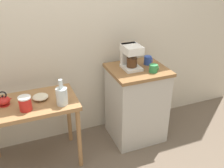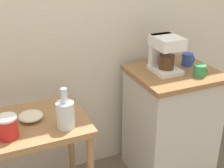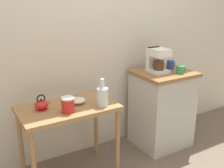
# 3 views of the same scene
# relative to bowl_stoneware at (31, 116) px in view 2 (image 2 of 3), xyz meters

# --- Properties ---
(wooden_table) EXTENTS (0.88, 0.53, 0.73)m
(wooden_table) POSITION_rel_bowl_stoneware_xyz_m (-0.11, -0.02, -0.13)
(wooden_table) COLOR #9E7044
(wooden_table) RESTS_ON ground_plane
(kitchen_counter) EXTENTS (0.61, 0.55, 0.88)m
(kitchen_counter) POSITION_rel_bowl_stoneware_xyz_m (1.05, 0.01, -0.31)
(kitchen_counter) COLOR #BCB7AD
(kitchen_counter) RESTS_ON ground_plane
(bowl_stoneware) EXTENTS (0.15, 0.15, 0.05)m
(bowl_stoneware) POSITION_rel_bowl_stoneware_xyz_m (0.00, 0.00, 0.00)
(bowl_stoneware) COLOR beige
(bowl_stoneware) RESTS_ON wooden_table
(glass_carafe_vase) EXTENTS (0.11, 0.11, 0.25)m
(glass_carafe_vase) POSITION_rel_bowl_stoneware_xyz_m (0.18, -0.16, 0.06)
(glass_carafe_vase) COLOR silver
(glass_carafe_vase) RESTS_ON wooden_table
(canister_enamel) EXTENTS (0.11, 0.11, 0.13)m
(canister_enamel) POSITION_rel_bowl_stoneware_xyz_m (-0.15, -0.14, 0.04)
(canister_enamel) COLOR red
(canister_enamel) RESTS_ON wooden_table
(coffee_maker) EXTENTS (0.18, 0.22, 0.26)m
(coffee_maker) POSITION_rel_bowl_stoneware_xyz_m (0.97, 0.05, 0.27)
(coffee_maker) COLOR white
(coffee_maker) RESTS_ON kitchen_counter
(mug_blue) EXTENTS (0.09, 0.08, 0.09)m
(mug_blue) POSITION_rel_bowl_stoneware_xyz_m (1.20, 0.07, 0.17)
(mug_blue) COLOR #2D4CAD
(mug_blue) RESTS_ON kitchen_counter
(mug_tall_green) EXTENTS (0.09, 0.09, 0.08)m
(mug_tall_green) POSITION_rel_bowl_stoneware_xyz_m (1.15, -0.13, 0.17)
(mug_tall_green) COLOR #338C4C
(mug_tall_green) RESTS_ON kitchen_counter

